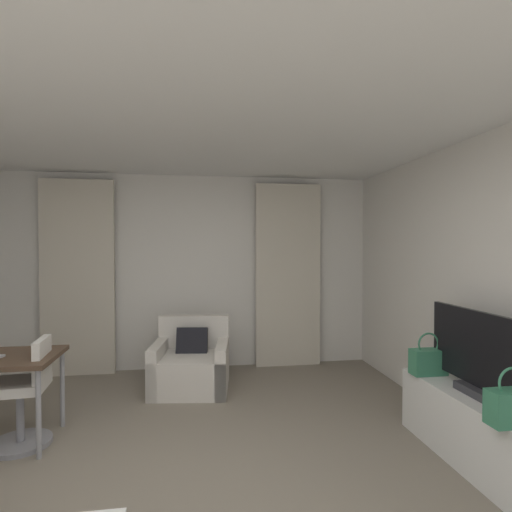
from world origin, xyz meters
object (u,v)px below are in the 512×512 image
Objects in this scene: desk_chair at (25,398)px; handbag_secondary at (512,406)px; tv_console at (476,428)px; handbag_primary at (428,361)px; tv_flatscreen at (481,356)px; armchair at (191,365)px.

handbag_secondary is (3.36, -1.31, 0.25)m from desk_chair.
tv_console is 3.71× the size of handbag_primary.
tv_flatscreen is 3.07× the size of handbag_primary.
handbag_secondary reaches higher than tv_console.
handbag_primary is at bearing 101.53° from tv_flatscreen.
handbag_secondary is (-0.16, -0.48, -0.18)m from tv_flatscreen.
tv_flatscreen reaches higher than handbag_secondary.
tv_flatscreen is 0.54m from handbag_secondary.
handbag_primary reaches higher than tv_console.
handbag_secondary reaches higher than desk_chair.
tv_flatscreen reaches higher than tv_console.
tv_flatscreen is (0.00, -0.04, 0.56)m from tv_console.
armchair is at bearing 39.84° from desk_chair.
tv_console is 3.71× the size of handbag_secondary.
desk_chair is at bearing 174.67° from handbag_primary.
desk_chair is 3.60m from tv_console.
desk_chair is at bearing 158.63° from handbag_secondary.
tv_flatscreen reaches higher than handbag_primary.
tv_console is 0.57m from tv_flatscreen.
tv_console is (3.51, -0.80, -0.13)m from desk_chair.
desk_chair is 3.64m from tv_flatscreen.
handbag_secondary is at bearing -50.41° from armchair.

